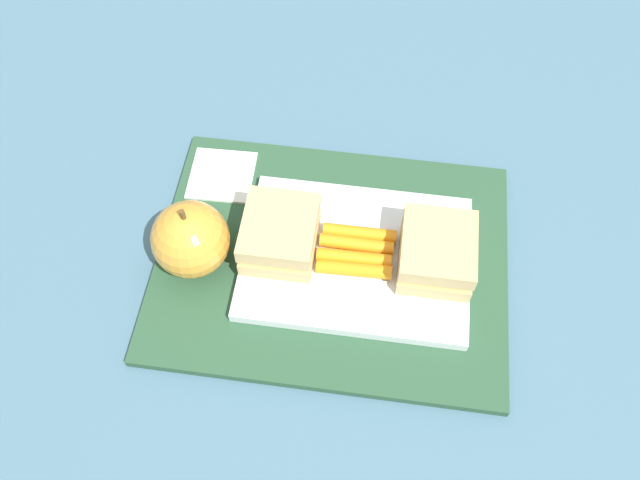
{
  "coord_description": "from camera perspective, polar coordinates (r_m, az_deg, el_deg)",
  "views": [
    {
      "loc": [
        -0.03,
        0.34,
        0.6
      ],
      "look_at": [
        0.01,
        0.0,
        0.04
      ],
      "focal_mm": 37.2,
      "sensor_mm": 36.0,
      "label": 1
    }
  ],
  "objects": [
    {
      "name": "sandwich_half_left",
      "position": [
        0.66,
        10.02,
        -1.07
      ],
      "size": [
        0.07,
        0.08,
        0.04
      ],
      "color": "tan",
      "rests_on": "food_tray"
    },
    {
      "name": "lunchbag_mat",
      "position": [
        0.69,
        1.03,
        -1.73
      ],
      "size": [
        0.36,
        0.28,
        0.01
      ],
      "primitive_type": "cube",
      "color": "#284C33",
      "rests_on": "ground_plane"
    },
    {
      "name": "paper_napkin",
      "position": [
        0.75,
        -8.44,
        5.53
      ],
      "size": [
        0.07,
        0.07,
        0.0
      ],
      "primitive_type": "cube",
      "rotation": [
        0.0,
        0.0,
        0.03
      ],
      "color": "white",
      "rests_on": "lunchbag_mat"
    },
    {
      "name": "sandwich_half_right",
      "position": [
        0.66,
        -3.48,
        0.5
      ],
      "size": [
        0.07,
        0.08,
        0.04
      ],
      "color": "tan",
      "rests_on": "food_tray"
    },
    {
      "name": "ground_plane",
      "position": [
        0.69,
        1.02,
        -1.93
      ],
      "size": [
        2.4,
        2.4,
        0.0
      ],
      "primitive_type": "plane",
      "color": "#42667A"
    },
    {
      "name": "food_tray",
      "position": [
        0.68,
        3.14,
        -1.51
      ],
      "size": [
        0.23,
        0.17,
        0.01
      ],
      "primitive_type": "cube",
      "color": "white",
      "rests_on": "lunchbag_mat"
    },
    {
      "name": "carrot_sticks_bundle",
      "position": [
        0.67,
        3.13,
        -0.95
      ],
      "size": [
        0.08,
        0.06,
        0.02
      ],
      "color": "orange",
      "rests_on": "food_tray"
    },
    {
      "name": "apple",
      "position": [
        0.66,
        -11.08,
        0.05
      ],
      "size": [
        0.08,
        0.08,
        0.09
      ],
      "color": "gold",
      "rests_on": "lunchbag_mat"
    }
  ]
}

